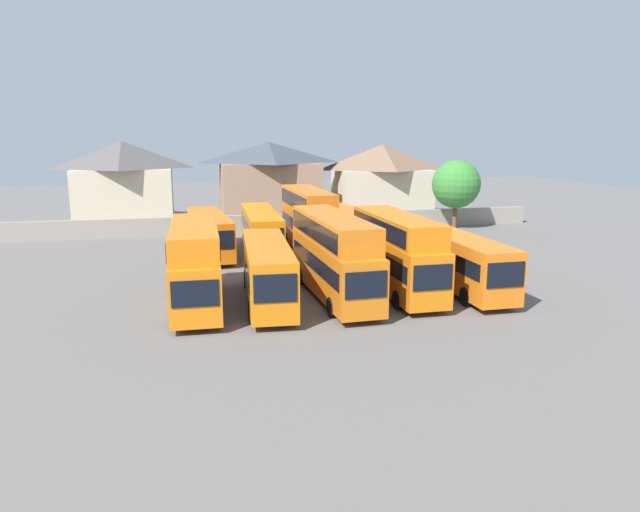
{
  "coord_description": "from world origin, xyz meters",
  "views": [
    {
      "loc": [
        -8.14,
        -32.25,
        9.65
      ],
      "look_at": [
        0.0,
        3.0,
        2.0
      ],
      "focal_mm": 32.48,
      "sensor_mm": 36.0,
      "label": 1
    }
  ],
  "objects_px": {
    "bus_4": "(397,250)",
    "bus_3": "(334,252)",
    "bus_2": "(267,269)",
    "tree_left_of_lot": "(456,184)",
    "house_terrace_centre": "(269,180)",
    "house_terrace_left": "(124,181)",
    "bus_8": "(308,217)",
    "bus_9": "(352,227)",
    "bus_1": "(195,261)",
    "bus_5": "(458,259)",
    "bus_6": "(210,232)",
    "house_terrace_right": "(382,180)",
    "bus_7": "(261,229)"
  },
  "relations": [
    {
      "from": "bus_9",
      "to": "tree_left_of_lot",
      "type": "xyz_separation_m",
      "value": [
        13.54,
        8.38,
        2.69
      ]
    },
    {
      "from": "bus_5",
      "to": "bus_6",
      "type": "xyz_separation_m",
      "value": [
        -14.75,
        14.25,
        -0.05
      ]
    },
    {
      "from": "bus_4",
      "to": "bus_8",
      "type": "height_order",
      "value": "bus_8"
    },
    {
      "from": "bus_2",
      "to": "bus_3",
      "type": "xyz_separation_m",
      "value": [
        3.99,
        0.16,
        0.79
      ]
    },
    {
      "from": "bus_9",
      "to": "tree_left_of_lot",
      "type": "relative_size",
      "value": 1.71
    },
    {
      "from": "tree_left_of_lot",
      "to": "bus_4",
      "type": "bearing_deg",
      "value": -123.47
    },
    {
      "from": "bus_4",
      "to": "bus_8",
      "type": "relative_size",
      "value": 0.97
    },
    {
      "from": "bus_2",
      "to": "bus_4",
      "type": "xyz_separation_m",
      "value": [
        8.03,
        0.34,
        0.73
      ]
    },
    {
      "from": "bus_6",
      "to": "tree_left_of_lot",
      "type": "bearing_deg",
      "value": 103.09
    },
    {
      "from": "bus_7",
      "to": "house_terrace_right",
      "type": "bearing_deg",
      "value": 140.22
    },
    {
      "from": "bus_8",
      "to": "tree_left_of_lot",
      "type": "relative_size",
      "value": 1.54
    },
    {
      "from": "bus_7",
      "to": "bus_6",
      "type": "bearing_deg",
      "value": -85.82
    },
    {
      "from": "bus_2",
      "to": "bus_8",
      "type": "relative_size",
      "value": 1.02
    },
    {
      "from": "bus_3",
      "to": "bus_6",
      "type": "bearing_deg",
      "value": -156.87
    },
    {
      "from": "house_terrace_centre",
      "to": "tree_left_of_lot",
      "type": "xyz_separation_m",
      "value": [
        17.79,
        -10.92,
        0.12
      ]
    },
    {
      "from": "bus_5",
      "to": "bus_6",
      "type": "relative_size",
      "value": 0.99
    },
    {
      "from": "house_terrace_right",
      "to": "bus_4",
      "type": "bearing_deg",
      "value": -107.48
    },
    {
      "from": "bus_4",
      "to": "bus_3",
      "type": "bearing_deg",
      "value": -87.87
    },
    {
      "from": "bus_2",
      "to": "bus_4",
      "type": "bearing_deg",
      "value": 96.26
    },
    {
      "from": "bus_4",
      "to": "house_terrace_centre",
      "type": "bearing_deg",
      "value": -175.04
    },
    {
      "from": "tree_left_of_lot",
      "to": "bus_2",
      "type": "bearing_deg",
      "value": -135.21
    },
    {
      "from": "bus_1",
      "to": "bus_8",
      "type": "height_order",
      "value": "bus_8"
    },
    {
      "from": "bus_3",
      "to": "bus_9",
      "type": "xyz_separation_m",
      "value": [
        5.16,
        13.98,
        -0.89
      ]
    },
    {
      "from": "house_terrace_left",
      "to": "bus_4",
      "type": "bearing_deg",
      "value": -61.11
    },
    {
      "from": "bus_1",
      "to": "house_terrace_right",
      "type": "bearing_deg",
      "value": 147.32
    },
    {
      "from": "tree_left_of_lot",
      "to": "bus_9",
      "type": "bearing_deg",
      "value": -148.25
    },
    {
      "from": "bus_1",
      "to": "house_terrace_right",
      "type": "height_order",
      "value": "house_terrace_right"
    },
    {
      "from": "bus_4",
      "to": "bus_9",
      "type": "bearing_deg",
      "value": 174.91
    },
    {
      "from": "house_terrace_left",
      "to": "house_terrace_centre",
      "type": "distance_m",
      "value": 15.97
    },
    {
      "from": "bus_7",
      "to": "tree_left_of_lot",
      "type": "bearing_deg",
      "value": 112.57
    },
    {
      "from": "house_terrace_left",
      "to": "bus_1",
      "type": "bearing_deg",
      "value": -78.68
    },
    {
      "from": "tree_left_of_lot",
      "to": "bus_1",
      "type": "bearing_deg",
      "value": -140.06
    },
    {
      "from": "bus_9",
      "to": "house_terrace_left",
      "type": "bearing_deg",
      "value": -139.18
    },
    {
      "from": "house_terrace_centre",
      "to": "bus_3",
      "type": "bearing_deg",
      "value": -91.55
    },
    {
      "from": "bus_4",
      "to": "bus_5",
      "type": "height_order",
      "value": "bus_4"
    },
    {
      "from": "house_terrace_centre",
      "to": "bus_4",
      "type": "bearing_deg",
      "value": -84.6
    },
    {
      "from": "bus_8",
      "to": "house_terrace_centre",
      "type": "bearing_deg",
      "value": -179.68
    },
    {
      "from": "bus_6",
      "to": "bus_8",
      "type": "xyz_separation_m",
      "value": [
        8.11,
        -0.11,
        0.99
      ]
    },
    {
      "from": "bus_9",
      "to": "house_terrace_centre",
      "type": "xyz_separation_m",
      "value": [
        -4.25,
        19.29,
        2.57
      ]
    },
    {
      "from": "bus_9",
      "to": "house_terrace_right",
      "type": "xyz_separation_m",
      "value": [
        9.35,
        19.44,
        2.42
      ]
    },
    {
      "from": "bus_3",
      "to": "house_terrace_left",
      "type": "xyz_separation_m",
      "value": [
        -15.01,
        34.68,
        1.77
      ]
    },
    {
      "from": "bus_6",
      "to": "bus_2",
      "type": "bearing_deg",
      "value": 5.9
    },
    {
      "from": "bus_1",
      "to": "bus_6",
      "type": "relative_size",
      "value": 0.91
    },
    {
      "from": "bus_3",
      "to": "tree_left_of_lot",
      "type": "height_order",
      "value": "tree_left_of_lot"
    },
    {
      "from": "house_terrace_left",
      "to": "house_terrace_centre",
      "type": "relative_size",
      "value": 0.94
    },
    {
      "from": "bus_5",
      "to": "bus_8",
      "type": "xyz_separation_m",
      "value": [
        -6.64,
        14.14,
        0.94
      ]
    },
    {
      "from": "bus_9",
      "to": "bus_1",
      "type": "bearing_deg",
      "value": -46.73
    },
    {
      "from": "bus_9",
      "to": "bus_2",
      "type": "bearing_deg",
      "value": -36.33
    },
    {
      "from": "bus_5",
      "to": "bus_9",
      "type": "height_order",
      "value": "bus_5"
    },
    {
      "from": "bus_7",
      "to": "bus_2",
      "type": "bearing_deg",
      "value": -3.89
    }
  ]
}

